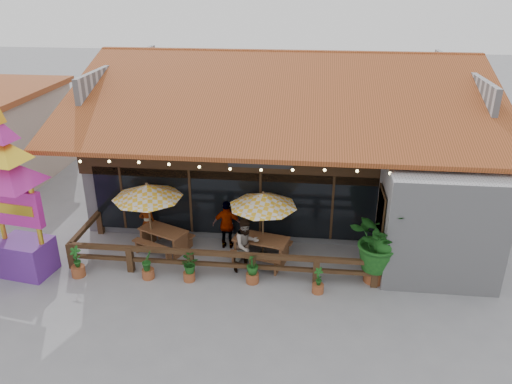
# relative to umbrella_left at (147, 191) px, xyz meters

# --- Properties ---
(ground) EXTENTS (100.00, 100.00, 0.00)m
(ground) POSITION_rel_umbrella_left_xyz_m (4.23, -0.95, -2.22)
(ground) COLOR gray
(ground) RESTS_ON ground
(restaurant_building) EXTENTS (15.50, 14.73, 6.09)m
(restaurant_building) POSITION_rel_umbrella_left_xyz_m (4.49, 5.66, -0.02)
(restaurant_building) COLOR #A8A8AD
(restaurant_building) RESTS_ON ground
(patio_railing) EXTENTS (10.00, 2.60, 0.92)m
(patio_railing) POSITION_rel_umbrella_left_xyz_m (1.98, -1.22, -1.61)
(patio_railing) COLOR #472D19
(patio_railing) RESTS_ON ground
(umbrella_left) EXTENTS (3.01, 3.01, 2.55)m
(umbrella_left) POSITION_rel_umbrella_left_xyz_m (0.00, 0.00, 0.00)
(umbrella_left) COLOR brown
(umbrella_left) RESTS_ON ground
(umbrella_right) EXTENTS (2.62, 2.62, 2.44)m
(umbrella_right) POSITION_rel_umbrella_left_xyz_m (3.92, -0.04, -0.10)
(umbrella_right) COLOR brown
(umbrella_right) RESTS_ON ground
(picnic_table_left) EXTENTS (2.12, 2.00, 0.80)m
(picnic_table_left) POSITION_rel_umbrella_left_xyz_m (0.44, 0.01, -1.68)
(picnic_table_left) COLOR brown
(picnic_table_left) RESTS_ON ground
(picnic_table_right) EXTENTS (2.10, 1.92, 0.86)m
(picnic_table_right) POSITION_rel_umbrella_left_xyz_m (3.89, -0.34, -1.64)
(picnic_table_right) COLOR brown
(picnic_table_right) RESTS_ON ground
(thai_sign_tower) EXTENTS (2.67, 2.67, 6.33)m
(thai_sign_tower) POSITION_rel_umbrella_left_xyz_m (-3.55, -1.89, 1.12)
(thai_sign_tower) COLOR #5C268B
(thai_sign_tower) RESTS_ON ground
(tropical_plant) EXTENTS (2.38, 2.42, 2.53)m
(tropical_plant) POSITION_rel_umbrella_left_xyz_m (7.58, -1.14, -0.78)
(tropical_plant) COLOR brown
(tropical_plant) RESTS_ON ground
(diner_a) EXTENTS (0.59, 0.43, 1.51)m
(diner_a) POSITION_rel_umbrella_left_xyz_m (-0.31, 0.55, -1.47)
(diner_a) COLOR #341E10
(diner_a) RESTS_ON ground
(diner_b) EXTENTS (1.14, 1.10, 1.85)m
(diner_b) POSITION_rel_umbrella_left_xyz_m (3.47, -0.93, -1.30)
(diner_b) COLOR #341E10
(diner_b) RESTS_ON ground
(diner_c) EXTENTS (1.05, 0.44, 1.78)m
(diner_c) POSITION_rel_umbrella_left_xyz_m (2.62, 0.44, -1.34)
(diner_c) COLOR #341E10
(diner_c) RESTS_ON ground
(planter_a) EXTENTS (0.44, 0.44, 1.07)m
(planter_a) POSITION_rel_umbrella_left_xyz_m (-1.86, -1.92, -1.78)
(planter_a) COLOR brown
(planter_a) RESTS_ON ground
(planter_b) EXTENTS (0.40, 0.44, 0.96)m
(planter_b) POSITION_rel_umbrella_left_xyz_m (0.41, -1.79, -1.79)
(planter_b) COLOR brown
(planter_b) RESTS_ON ground
(planter_c) EXTENTS (0.72, 0.69, 0.91)m
(planter_c) POSITION_rel_umbrella_left_xyz_m (1.75, -1.77, -1.71)
(planter_c) COLOR brown
(planter_c) RESTS_ON ground
(planter_d) EXTENTS (0.52, 0.52, 1.00)m
(planter_d) POSITION_rel_umbrella_left_xyz_m (3.75, -1.66, -1.75)
(planter_d) COLOR brown
(planter_d) RESTS_ON ground
(planter_e) EXTENTS (0.37, 0.36, 0.87)m
(planter_e) POSITION_rel_umbrella_left_xyz_m (5.80, -1.98, -1.86)
(planter_e) COLOR brown
(planter_e) RESTS_ON ground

